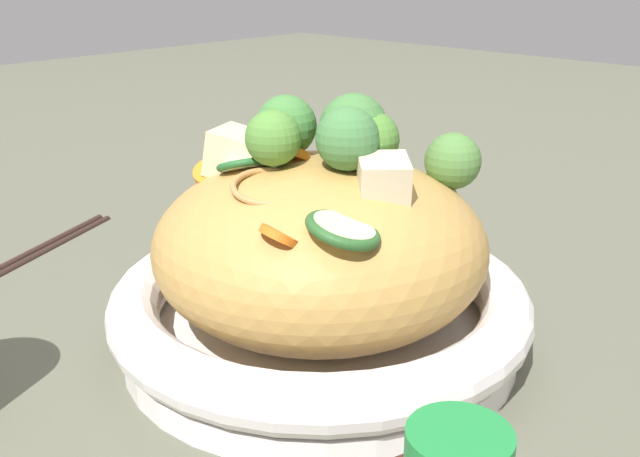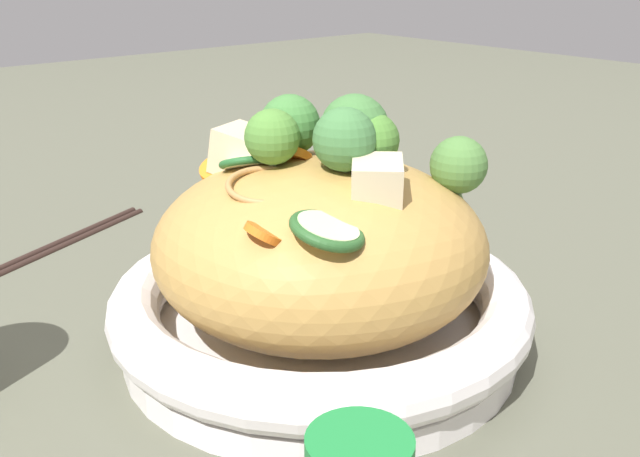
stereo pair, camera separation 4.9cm
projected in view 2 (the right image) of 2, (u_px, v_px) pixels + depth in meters
ground_plane at (320, 344)px, 0.52m from camera, size 3.00×3.00×0.00m
serving_bowl at (320, 310)px, 0.51m from camera, size 0.29×0.29×0.05m
noodle_heap at (320, 244)px, 0.49m from camera, size 0.22×0.22×0.12m
broccoli_florets at (348, 141)px, 0.47m from camera, size 0.16×0.14×0.08m
carrot_coins at (277, 169)px, 0.49m from camera, size 0.14×0.16×0.04m
zucchini_slices at (294, 203)px, 0.43m from camera, size 0.08×0.16×0.03m
chicken_chunks at (300, 161)px, 0.48m from camera, size 0.08×0.16×0.04m
chopsticks_pair at (65, 240)px, 0.70m from camera, size 0.20×0.09×0.01m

